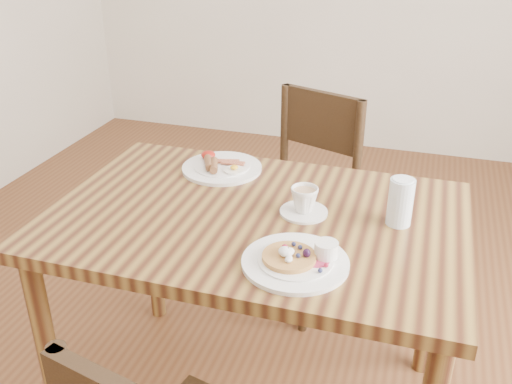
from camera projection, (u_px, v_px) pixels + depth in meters
The scene contains 6 objects.
dining_table at pixel (256, 242), 1.71m from camera, with size 1.20×0.80×0.75m.
chair_far at pixel (302, 189), 2.38m from camera, with size 0.54×0.54×0.88m.
pancake_plate at pixel (297, 259), 1.42m from camera, with size 0.27×0.27×0.06m.
breakfast_plate at pixel (221, 167), 1.93m from camera, with size 0.27×0.27×0.04m.
teacup_saucer at pixel (304, 202), 1.65m from camera, with size 0.14×0.14×0.08m.
water_glass at pixel (400, 202), 1.58m from camera, with size 0.07×0.07×0.14m, color silver.
Camera 1 is at (0.44, -1.39, 1.55)m, focal length 40.00 mm.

